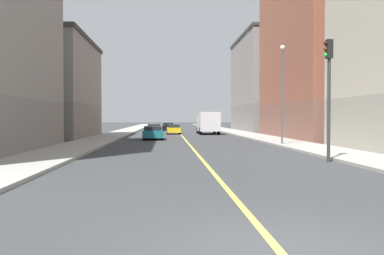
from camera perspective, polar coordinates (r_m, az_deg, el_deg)
name	(u,v)px	position (r m, az deg, el deg)	size (l,w,h in m)	color
ground_plane	(275,247)	(7.44, 10.95, -15.20)	(400.00, 400.00, 0.00)	#353739
sidewalk_left	(243,133)	(56.81, 6.69, -0.79)	(3.51, 168.00, 0.15)	#9E9B93
sidewalk_right	(117,134)	(56.31, -9.82, -0.82)	(3.51, 168.00, 0.15)	#9E9B93
lane_center_stripe	(181,134)	(55.98, -1.53, -0.88)	(0.16, 154.00, 0.01)	#E5D14C
building_left_mid	(323,42)	(47.37, 16.98, 10.80)	(9.34, 20.30, 19.96)	brown
building_left_far	(269,84)	(69.93, 10.09, 5.69)	(9.34, 20.59, 15.03)	slate
building_right_midblock	(46,88)	(47.93, -18.69, 4.94)	(9.34, 16.45, 10.44)	slate
traffic_light_left_near	(329,83)	(21.69, 17.61, 5.67)	(0.40, 0.32, 5.84)	#2D2D2D
street_lamp_left_near	(282,84)	(33.51, 11.84, 5.59)	(0.36, 0.36, 7.47)	#4C4C51
car_teal	(153,133)	(42.33, -5.18, -0.71)	(2.01, 4.55, 1.31)	#196670
car_black	(168,127)	(71.31, -3.14, 0.10)	(1.97, 4.06, 1.33)	black
car_yellow	(174,129)	(56.55, -2.43, -0.24)	(1.81, 3.96, 1.25)	gold
car_maroon	(154,129)	(59.75, -5.06, -0.17)	(1.95, 4.35, 1.25)	maroon
box_truck	(208,122)	(56.07, 2.12, 0.71)	(2.57, 7.51, 2.84)	beige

